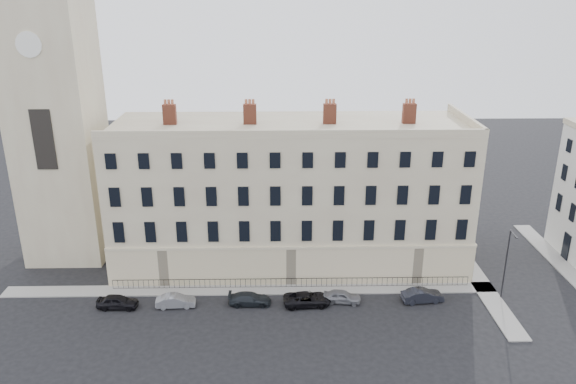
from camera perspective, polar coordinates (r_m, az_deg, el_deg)
The scene contains 14 objects.
ground at distance 52.12m, azimuth 7.25°, elevation -12.52°, with size 160.00×160.00×0.00m, color black.
terrace at distance 59.00m, azimuth 0.22°, elevation -0.17°, with size 36.22×12.22×17.00m.
church_tower at distance 62.38m, azimuth -22.84°, elevation 10.01°, with size 8.00×8.13×44.00m.
pavement_terrace at distance 55.91m, azimuth -3.82°, elevation -9.87°, with size 48.00×2.00×0.12m, color gray.
pavement_east_return at distance 61.88m, azimuth 18.31°, elevation -7.79°, with size 2.00×24.00×0.12m, color gray.
pavement_adjacent at distance 67.41m, azimuth 25.87°, elevation -6.50°, with size 2.00×20.00×0.12m, color gray.
railings at distance 55.96m, azimuth 0.33°, elevation -9.21°, with size 35.00×0.04×0.96m.
car_a at distance 55.04m, azimuth -16.93°, elevation -10.61°, with size 1.52×3.77×1.29m, color black.
car_b at distance 53.96m, azimuth -11.34°, elevation -10.79°, with size 1.27×3.63×1.20m, color slate.
car_c at distance 53.41m, azimuth -3.91°, elevation -10.78°, with size 1.62×3.99×1.16m, color black.
car_d at distance 53.22m, azimuth 1.95°, elevation -10.82°, with size 2.04×4.42×1.23m, color black.
car_e at distance 53.85m, azimuth 5.51°, elevation -10.52°, with size 1.43×3.55×1.21m, color slate.
car_f at distance 55.15m, azimuth 13.49°, elevation -10.19°, with size 1.37×3.92×1.29m, color black.
streetlamp at distance 56.38m, azimuth 21.31°, elevation -6.60°, with size 0.16×1.54×7.10m.
Camera 1 is at (-7.29, -43.34, 28.02)m, focal length 35.00 mm.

